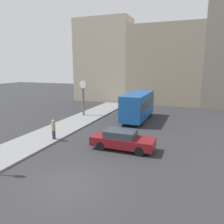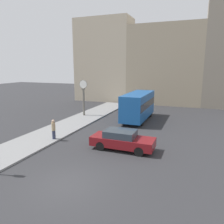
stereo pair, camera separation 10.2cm
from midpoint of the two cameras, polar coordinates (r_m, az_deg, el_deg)
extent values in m
plane|color=#2D2D30|center=(12.53, -11.61, -18.04)|extent=(120.00, 120.00, 0.00)
cube|color=gray|center=(24.85, -9.59, -2.58)|extent=(3.67, 27.24, 0.14)
cube|color=#B7A88E|center=(40.67, -2.27, 13.25)|extent=(9.88, 5.00, 14.38)
cube|color=gray|center=(37.74, 13.40, 11.78)|extent=(11.82, 5.00, 12.70)
cube|color=maroon|center=(16.64, 2.68, -7.69)|extent=(4.77, 1.81, 0.68)
cube|color=#2D3842|center=(16.50, 2.07, -5.66)|extent=(2.29, 1.63, 0.51)
cylinder|color=black|center=(17.09, 8.28, -8.29)|extent=(0.69, 0.22, 0.69)
cylinder|color=black|center=(15.65, 6.98, -10.20)|extent=(0.69, 0.22, 0.69)
cylinder|color=black|center=(17.91, -1.06, -7.21)|extent=(0.69, 0.22, 0.69)
cylinder|color=black|center=(16.54, -3.13, -8.88)|extent=(0.69, 0.22, 0.69)
cube|color=#195199|center=(25.49, 6.66, 1.77)|extent=(2.32, 7.30, 2.81)
cube|color=#1E232D|center=(25.46, 6.68, 2.22)|extent=(2.34, 7.15, 0.82)
cylinder|color=black|center=(27.70, 9.80, -0.29)|extent=(0.28, 0.90, 0.90)
cylinder|color=black|center=(28.14, 5.73, 0.02)|extent=(0.28, 0.90, 0.90)
cylinder|color=black|center=(23.38, 7.63, -2.47)|extent=(0.28, 0.90, 0.90)
cylinder|color=black|center=(23.91, 2.87, -2.06)|extent=(0.28, 0.90, 0.90)
cylinder|color=#666056|center=(27.55, -7.59, 2.48)|extent=(0.25, 0.25, 3.24)
cube|color=#666056|center=(27.33, -7.68, 5.99)|extent=(0.33, 0.33, 0.15)
cylinder|color=#666056|center=(27.28, -7.72, 7.18)|extent=(1.07, 0.04, 1.07)
cylinder|color=white|center=(27.28, -7.72, 7.18)|extent=(0.99, 0.06, 0.99)
cylinder|color=#2D334C|center=(19.26, -15.09, -5.75)|extent=(0.27, 0.27, 0.74)
cylinder|color=tan|center=(19.06, -15.21, -3.70)|extent=(0.32, 0.32, 0.69)
sphere|color=tan|center=(18.94, -15.29, -2.33)|extent=(0.25, 0.25, 0.25)
camera|label=1|loc=(0.05, -90.15, -0.03)|focal=35.00mm
camera|label=2|loc=(0.05, 89.85, 0.03)|focal=35.00mm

